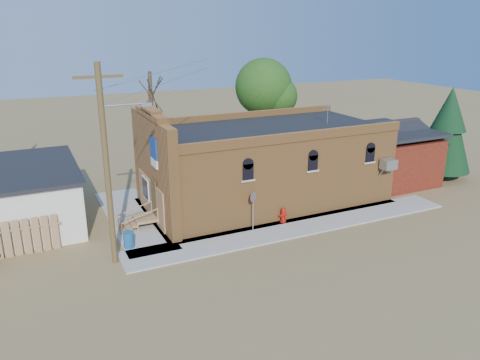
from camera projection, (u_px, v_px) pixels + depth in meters
name	position (u px, v px, depth m)	size (l,w,h in m)	color
ground	(282.00, 239.00, 23.89)	(120.00, 120.00, 0.00)	olive
sidewalk_south	(298.00, 227.00, 25.26)	(19.00, 2.20, 0.08)	#9E9991
sidewalk_west	(133.00, 218.00, 26.48)	(2.60, 10.00, 0.08)	#9E9991
brick_bar	(261.00, 165.00, 28.56)	(16.40, 7.97, 6.30)	#A76B33
red_shed	(386.00, 149.00, 32.59)	(5.40, 6.40, 4.30)	#58130F
wood_fence	(2.00, 241.00, 21.68)	(5.20, 0.10, 1.80)	#946042
utility_pole	(108.00, 162.00, 20.14)	(3.12, 0.26, 9.00)	#503E20
tree_bare_near	(151.00, 94.00, 32.00)	(2.80, 2.80, 7.65)	#4C3F2B
tree_leafy	(264.00, 87.00, 36.09)	(4.40, 4.40, 8.15)	#4C3F2B
evergreen_tree	(448.00, 127.00, 32.47)	(3.60, 3.60, 6.50)	#4C3F2B
fire_hydrant	(283.00, 215.00, 25.73)	(0.48, 0.46, 0.84)	#A41109
stop_sign	(253.00, 201.00, 24.27)	(0.50, 0.40, 2.18)	#999A9F
trash_barrel	(129.00, 240.00, 22.75)	(0.52, 0.52, 0.80)	#1B5188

